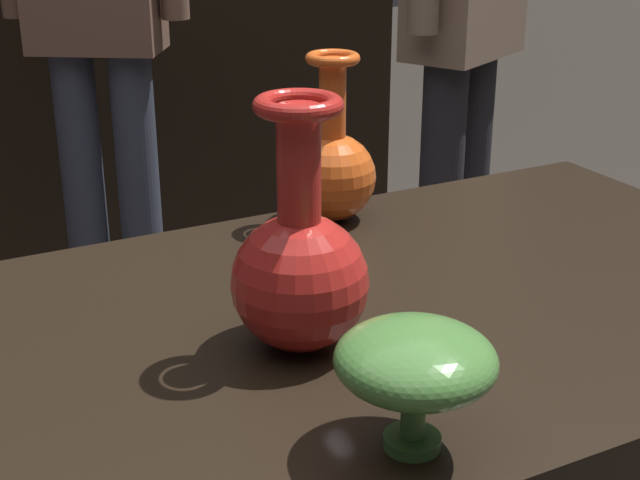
# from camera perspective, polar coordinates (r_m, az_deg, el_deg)

# --- Properties ---
(back_display_shelf) EXTENTS (2.60, 0.40, 0.99)m
(back_display_shelf) POSITION_cam_1_polar(r_m,az_deg,el_deg) (3.10, -18.84, 6.79)
(back_display_shelf) COLOR black
(back_display_shelf) RESTS_ON ground_plane
(vase_centerpiece) EXTENTS (0.14, 0.14, 0.25)m
(vase_centerpiece) POSITION_cam_1_polar(r_m,az_deg,el_deg) (0.90, -1.26, -1.72)
(vase_centerpiece) COLOR red
(vase_centerpiece) RESTS_ON display_plinth
(vase_tall_behind) EXTENTS (0.13, 0.13, 0.11)m
(vase_tall_behind) POSITION_cam_1_polar(r_m,az_deg,el_deg) (0.75, 5.91, -7.57)
(vase_tall_behind) COLOR #477A38
(vase_tall_behind) RESTS_ON display_plinth
(vase_left_accent) EXTENTS (0.12, 0.12, 0.23)m
(vase_left_accent) POSITION_cam_1_polar(r_m,az_deg,el_deg) (1.24, 0.76, 4.51)
(vase_left_accent) COLOR #E55B1E
(vase_left_accent) RESTS_ON display_plinth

